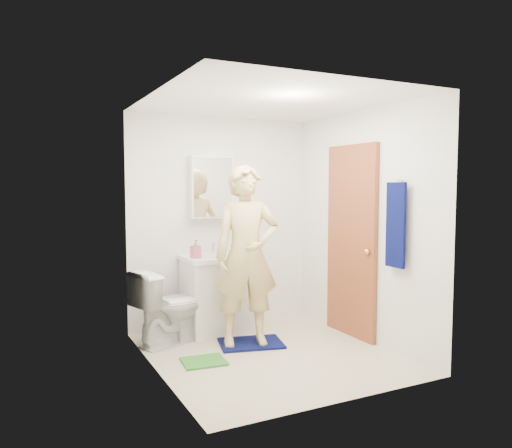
{
  "coord_description": "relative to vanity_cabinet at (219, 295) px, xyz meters",
  "views": [
    {
      "loc": [
        -2.21,
        -4.15,
        1.62
      ],
      "look_at": [
        -0.02,
        0.25,
        1.24
      ],
      "focal_mm": 35.0,
      "sensor_mm": 36.0,
      "label": 1
    }
  ],
  "objects": [
    {
      "name": "wall_right",
      "position": [
        1.26,
        -0.91,
        0.8
      ],
      "size": [
        0.02,
        2.4,
        2.4
      ],
      "primitive_type": "cube",
      "color": "silver",
      "rests_on": "ground"
    },
    {
      "name": "mirror_panel",
      "position": [
        0.0,
        0.16,
        1.2
      ],
      "size": [
        0.46,
        0.01,
        0.66
      ],
      "primitive_type": "cube",
      "color": "white",
      "rests_on": "wall_back"
    },
    {
      "name": "vanity_cabinet",
      "position": [
        0.0,
        0.0,
        0.0
      ],
      "size": [
        0.75,
        0.55,
        0.8
      ],
      "primitive_type": "cube",
      "color": "white",
      "rests_on": "floor"
    },
    {
      "name": "soap_dispenser",
      "position": [
        -0.3,
        -0.08,
        0.55
      ],
      "size": [
        0.11,
        0.11,
        0.19
      ],
      "primitive_type": "imported",
      "rotation": [
        0.0,
        0.0,
        0.24
      ],
      "color": "#C95E6F",
      "rests_on": "countertop"
    },
    {
      "name": "towel",
      "position": [
        1.18,
        -1.48,
        0.85
      ],
      "size": [
        0.03,
        0.24,
        0.8
      ],
      "primitive_type": "cube",
      "color": "#070E48",
      "rests_on": "wall_right"
    },
    {
      "name": "toothbrush_cup",
      "position": [
        0.26,
        0.1,
        0.5
      ],
      "size": [
        0.15,
        0.15,
        0.11
      ],
      "primitive_type": "imported",
      "rotation": [
        0.0,
        0.0,
        0.1
      ],
      "color": "#713F8B",
      "rests_on": "countertop"
    },
    {
      "name": "toilet",
      "position": [
        -0.62,
        -0.19,
        -0.01
      ],
      "size": [
        0.86,
        0.65,
        0.77
      ],
      "primitive_type": "imported",
      "rotation": [
        0.0,
        0.0,
        1.89
      ],
      "color": "white",
      "rests_on": "floor"
    },
    {
      "name": "faucet",
      "position": [
        0.0,
        0.18,
        0.51
      ],
      "size": [
        0.03,
        0.03,
        0.12
      ],
      "primitive_type": "cylinder",
      "color": "silver",
      "rests_on": "countertop"
    },
    {
      "name": "wall_front",
      "position": [
        0.15,
        -2.12,
        0.8
      ],
      "size": [
        2.2,
        0.02,
        2.4
      ],
      "primitive_type": "cube",
      "color": "silver",
      "rests_on": "ground"
    },
    {
      "name": "sink_basin",
      "position": [
        0.0,
        0.0,
        0.44
      ],
      "size": [
        0.4,
        0.4,
        0.03
      ],
      "primitive_type": "cylinder",
      "color": "white",
      "rests_on": "countertop"
    },
    {
      "name": "wall_back",
      "position": [
        0.15,
        0.3,
        0.8
      ],
      "size": [
        2.2,
        0.02,
        2.4
      ],
      "primitive_type": "cube",
      "color": "silver",
      "rests_on": "ground"
    },
    {
      "name": "wall_left",
      "position": [
        -0.96,
        -0.91,
        0.8
      ],
      "size": [
        0.02,
        2.4,
        2.4
      ],
      "primitive_type": "cube",
      "color": "silver",
      "rests_on": "ground"
    },
    {
      "name": "man",
      "position": [
        0.05,
        -0.6,
        0.52
      ],
      "size": [
        0.74,
        0.57,
        1.8
      ],
      "primitive_type": "imported",
      "rotation": [
        0.0,
        0.0,
        -0.23
      ],
      "color": "#DABD7A",
      "rests_on": "bath_mat"
    },
    {
      "name": "green_rug",
      "position": [
        -0.51,
        -0.86,
        -0.39
      ],
      "size": [
        0.42,
        0.37,
        0.02
      ],
      "primitive_type": "cube",
      "rotation": [
        0.0,
        0.0,
        -0.11
      ],
      "color": "#38892D",
      "rests_on": "floor"
    },
    {
      "name": "bath_mat",
      "position": [
        0.11,
        -0.58,
        -0.39
      ],
      "size": [
        0.73,
        0.59,
        0.02
      ],
      "primitive_type": "cube",
      "rotation": [
        0.0,
        0.0,
        -0.25
      ],
      "color": "#070E48",
      "rests_on": "floor"
    },
    {
      "name": "ceiling",
      "position": [
        0.15,
        -0.91,
        2.01
      ],
      "size": [
        2.2,
        2.4,
        0.02
      ],
      "primitive_type": "cube",
      "color": "white",
      "rests_on": "ground"
    },
    {
      "name": "door_knob",
      "position": [
        1.18,
        -1.08,
        0.55
      ],
      "size": [
        0.07,
        0.07,
        0.07
      ],
      "primitive_type": "sphere",
      "color": "gold",
      "rests_on": "door"
    },
    {
      "name": "towel_hook",
      "position": [
        1.22,
        -1.48,
        1.27
      ],
      "size": [
        0.06,
        0.02,
        0.02
      ],
      "primitive_type": "cylinder",
      "rotation": [
        0.0,
        1.57,
        0.0
      ],
      "color": "silver",
      "rests_on": "wall_right"
    },
    {
      "name": "door",
      "position": [
        1.22,
        -0.76,
        0.62
      ],
      "size": [
        0.05,
        0.8,
        2.05
      ],
      "primitive_type": "cube",
      "color": "#A9552E",
      "rests_on": "ground"
    },
    {
      "name": "floor",
      "position": [
        0.15,
        -0.91,
        -0.41
      ],
      "size": [
        2.2,
        2.4,
        0.02
      ],
      "primitive_type": "cube",
      "color": "beige",
      "rests_on": "ground"
    },
    {
      "name": "medicine_cabinet",
      "position": [
        0.0,
        0.22,
        1.2
      ],
      "size": [
        0.5,
        0.12,
        0.7
      ],
      "primitive_type": "cube",
      "color": "white",
      "rests_on": "wall_back"
    },
    {
      "name": "countertop",
      "position": [
        0.0,
        0.0,
        0.43
      ],
      "size": [
        0.79,
        0.59,
        0.05
      ],
      "primitive_type": "cube",
      "color": "white",
      "rests_on": "vanity_cabinet"
    }
  ]
}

